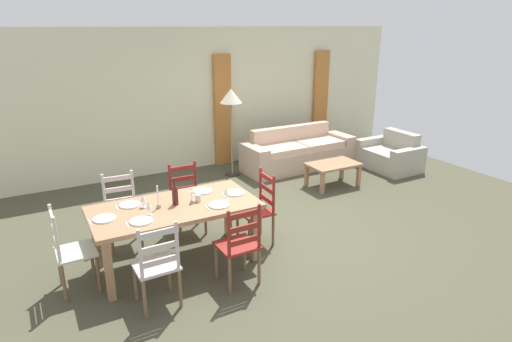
{
  "coord_description": "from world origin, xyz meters",
  "views": [
    {
      "loc": [
        -2.83,
        -4.61,
        2.73
      ],
      "look_at": [
        -0.03,
        0.49,
        0.75
      ],
      "focal_mm": 30.23,
      "sensor_mm": 36.0,
      "label": 1
    }
  ],
  "objects": [
    {
      "name": "ground_plane",
      "position": [
        0.0,
        0.0,
        -0.01
      ],
      "size": [
        9.6,
        9.6,
        0.02
      ],
      "primitive_type": "cube",
      "color": "#474633"
    },
    {
      "name": "wall_far",
      "position": [
        0.0,
        3.3,
        1.35
      ],
      "size": [
        9.6,
        0.16,
        2.7
      ],
      "primitive_type": "cube",
      "color": "beige",
      "rests_on": "ground_plane"
    },
    {
      "name": "curtain_panel_left",
      "position": [
        0.68,
        3.16,
        1.1
      ],
      "size": [
        0.35,
        0.08,
        2.2
      ],
      "primitive_type": "cube",
      "color": "#BA7232",
      "rests_on": "ground_plane"
    },
    {
      "name": "curtain_panel_right",
      "position": [
        3.08,
        3.16,
        1.1
      ],
      "size": [
        0.35,
        0.08,
        2.2
      ],
      "primitive_type": "cube",
      "color": "#BA7232",
      "rests_on": "ground_plane"
    },
    {
      "name": "dining_table",
      "position": [
        -1.45,
        -0.14,
        0.66
      ],
      "size": [
        1.9,
        0.96,
        0.75
      ],
      "color": "#A07652",
      "rests_on": "ground_plane"
    },
    {
      "name": "dining_chair_near_left",
      "position": [
        -1.89,
        -0.87,
        0.48
      ],
      "size": [
        0.43,
        0.41,
        0.96
      ],
      "color": "beige",
      "rests_on": "ground_plane"
    },
    {
      "name": "dining_chair_near_right",
      "position": [
        -0.99,
        -0.89,
        0.48
      ],
      "size": [
        0.43,
        0.41,
        0.96
      ],
      "color": "maroon",
      "rests_on": "ground_plane"
    },
    {
      "name": "dining_chair_far_left",
      "position": [
        -1.9,
        0.64,
        0.48
      ],
      "size": [
        0.45,
        0.43,
        0.96
      ],
      "color": "beige",
      "rests_on": "ground_plane"
    },
    {
      "name": "dining_chair_far_right",
      "position": [
        -1.04,
        0.63,
        0.48
      ],
      "size": [
        0.43,
        0.41,
        0.96
      ],
      "color": "maroon",
      "rests_on": "ground_plane"
    },
    {
      "name": "dining_chair_head_west",
      "position": [
        -2.61,
        -0.14,
        0.48
      ],
      "size": [
        0.41,
        0.43,
        0.96
      ],
      "color": "beige",
      "rests_on": "ground_plane"
    },
    {
      "name": "dining_chair_head_east",
      "position": [
        -0.33,
        -0.14,
        0.48
      ],
      "size": [
        0.42,
        0.43,
        0.96
      ],
      "color": "maroon",
      "rests_on": "ground_plane"
    },
    {
      "name": "dinner_plate_near_left",
      "position": [
        -1.9,
        -0.39,
        0.76
      ],
      "size": [
        0.24,
        0.24,
        0.02
      ],
      "primitive_type": "cylinder",
      "color": "white",
      "rests_on": "dining_table"
    },
    {
      "name": "fork_near_left",
      "position": [
        -2.05,
        -0.39,
        0.75
      ],
      "size": [
        0.03,
        0.17,
        0.01
      ],
      "primitive_type": "cube",
      "rotation": [
        0.0,
        0.0,
        -0.06
      ],
      "color": "silver",
      "rests_on": "dining_table"
    },
    {
      "name": "dinner_plate_near_right",
      "position": [
        -1.0,
        -0.39,
        0.76
      ],
      "size": [
        0.24,
        0.24,
        0.02
      ],
      "primitive_type": "cylinder",
      "color": "white",
      "rests_on": "dining_table"
    },
    {
      "name": "fork_near_right",
      "position": [
        -1.15,
        -0.39,
        0.75
      ],
      "size": [
        0.02,
        0.17,
        0.01
      ],
      "primitive_type": "cube",
      "rotation": [
        0.0,
        0.0,
        -0.02
      ],
      "color": "silver",
      "rests_on": "dining_table"
    },
    {
      "name": "dinner_plate_far_left",
      "position": [
        -1.9,
        0.11,
        0.76
      ],
      "size": [
        0.24,
        0.24,
        0.02
      ],
      "primitive_type": "cylinder",
      "color": "white",
      "rests_on": "dining_table"
    },
    {
      "name": "fork_far_left",
      "position": [
        -2.05,
        0.11,
        0.75
      ],
      "size": [
        0.02,
        0.17,
        0.01
      ],
      "primitive_type": "cube",
      "rotation": [
        0.0,
        0.0,
        -0.01
      ],
      "color": "silver",
      "rests_on": "dining_table"
    },
    {
      "name": "dinner_plate_far_right",
      "position": [
        -1.0,
        0.11,
        0.76
      ],
      "size": [
        0.24,
        0.24,
        0.02
      ],
      "primitive_type": "cylinder",
      "color": "white",
      "rests_on": "dining_table"
    },
    {
      "name": "fork_far_right",
      "position": [
        -1.15,
        0.11,
        0.75
      ],
      "size": [
        0.02,
        0.17,
        0.01
      ],
      "primitive_type": "cube",
      "rotation": [
        0.0,
        0.0,
        0.04
      ],
      "color": "silver",
      "rests_on": "dining_table"
    },
    {
      "name": "dinner_plate_head_west",
      "position": [
        -2.23,
        -0.14,
        0.76
      ],
      "size": [
        0.24,
        0.24,
        0.02
      ],
      "primitive_type": "cylinder",
      "color": "white",
      "rests_on": "dining_table"
    },
    {
      "name": "fork_head_west",
      "position": [
        -2.38,
        -0.14,
        0.75
      ],
      "size": [
        0.03,
        0.17,
        0.01
      ],
      "primitive_type": "cube",
      "rotation": [
        0.0,
        0.0,
        0.08
      ],
      "color": "silver",
      "rests_on": "dining_table"
    },
    {
      "name": "dinner_plate_head_east",
      "position": [
        -0.67,
        -0.14,
        0.76
      ],
      "size": [
        0.24,
        0.24,
        0.02
      ],
      "primitive_type": "cylinder",
      "color": "white",
      "rests_on": "dining_table"
    },
    {
      "name": "fork_head_east",
      "position": [
        -0.82,
        -0.14,
        0.75
      ],
      "size": [
        0.03,
        0.17,
        0.01
      ],
      "primitive_type": "cube",
      "rotation": [
        0.0,
        0.0,
        -0.1
      ],
      "color": "silver",
      "rests_on": "dining_table"
    },
    {
      "name": "wine_bottle",
      "position": [
        -1.43,
        -0.12,
        0.87
      ],
      "size": [
        0.07,
        0.07,
        0.32
      ],
      "color": "#471919",
      "rests_on": "dining_table"
    },
    {
      "name": "wine_glass_near_left",
      "position": [
        -1.78,
        -0.26,
        0.86
      ],
      "size": [
        0.06,
        0.06,
        0.16
      ],
      "color": "white",
      "rests_on": "dining_table"
    },
    {
      "name": "wine_glass_near_right",
      "position": [
        -0.86,
        -0.3,
        0.86
      ],
      "size": [
        0.06,
        0.06,
        0.16
      ],
      "color": "white",
      "rests_on": "dining_table"
    },
    {
      "name": "wine_glass_far_left",
      "position": [
        -1.78,
        -0.02,
        0.86
      ],
      "size": [
        0.06,
        0.06,
        0.16
      ],
      "color": "white",
      "rests_on": "dining_table"
    },
    {
      "name": "coffee_cup_primary",
      "position": [
        -1.17,
        -0.16,
        0.8
      ],
      "size": [
        0.07,
        0.07,
        0.09
      ],
      "primitive_type": "cylinder",
      "color": "beige",
      "rests_on": "dining_table"
    },
    {
      "name": "candle_tall",
      "position": [
        -1.63,
        -0.12,
        0.83
      ],
      "size": [
        0.05,
        0.05,
        0.28
      ],
      "color": "#998C66",
      "rests_on": "dining_table"
    },
    {
      "name": "candle_short",
      "position": [
        -1.25,
        -0.18,
        0.79
      ],
      "size": [
        0.05,
        0.05,
        0.15
      ],
      "color": "#998C66",
      "rests_on": "dining_table"
    },
    {
      "name": "couch",
      "position": [
        1.88,
        2.27,
        0.29
      ],
      "size": [
        2.3,
        0.85,
        0.8
      ],
      "color": "#D0AE95",
      "rests_on": "ground_plane"
    },
    {
      "name": "coffee_table",
      "position": [
        1.83,
        1.06,
        0.36
      ],
      "size": [
        0.9,
        0.56,
        0.42
      ],
      "color": "#A07652",
      "rests_on": "ground_plane"
    },
    {
      "name": "armchair_upholstered",
      "position": [
        3.5,
        1.31,
        0.25
      ],
      "size": [
        0.8,
        1.16,
        0.72
      ],
      "color": "#AEAA99",
      "rests_on": "ground_plane"
    },
    {
      "name": "standing_lamp",
      "position": [
        0.53,
        2.46,
        1.41
      ],
      "size": [
        0.4,
        0.4,
        1.64
      ],
      "color": "#332D28",
      "rests_on": "ground_plane"
    }
  ]
}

